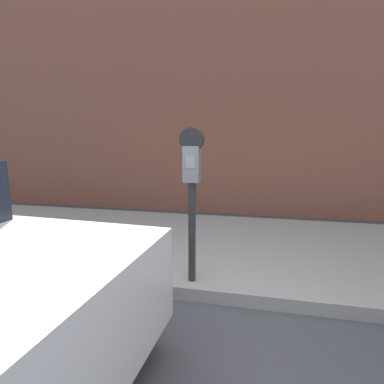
% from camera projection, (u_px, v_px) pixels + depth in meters
% --- Properties ---
extents(ground_plane, '(60.00, 60.00, 0.00)m').
position_uv_depth(ground_plane, '(158.00, 361.00, 2.08)').
color(ground_plane, '#47474C').
extents(sidewalk, '(24.00, 2.80, 0.13)m').
position_uv_depth(sidewalk, '(209.00, 245.00, 4.18)').
color(sidewalk, '#9E9B96').
rests_on(sidewalk, ground_plane).
extents(building_facade, '(24.00, 0.30, 4.71)m').
position_uv_depth(building_facade, '(228.00, 97.00, 5.98)').
color(building_facade, '#935642').
rests_on(building_facade, ground_plane).
extents(parking_meter, '(0.22, 0.15, 1.49)m').
position_uv_depth(parking_meter, '(192.00, 177.00, 2.81)').
color(parking_meter, '#2D2D30').
rests_on(parking_meter, sidewalk).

